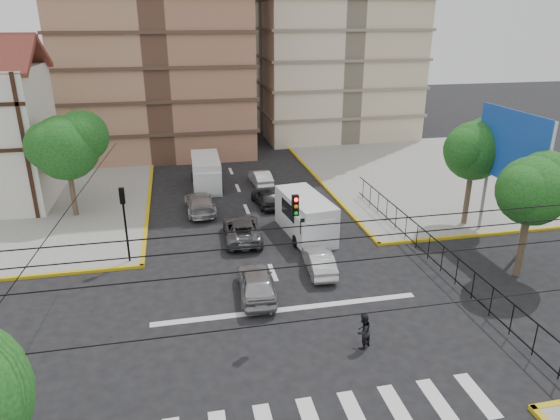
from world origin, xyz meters
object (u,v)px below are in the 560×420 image
object	(u,v)px
van_right_lane	(307,218)
pedestrian_crosswalk	(363,331)
van_left_lane	(206,174)
traffic_light_nw	(124,213)
car_silver_front_left	(256,283)
car_white_front_right	(319,262)

from	to	relation	value
van_right_lane	pedestrian_crosswalk	world-z (taller)	van_right_lane
van_left_lane	pedestrian_crosswalk	xyz separation A→B (m)	(4.92, -22.92, -0.43)
traffic_light_nw	van_left_lane	size ratio (longest dim) A/B	0.78
traffic_light_nw	pedestrian_crosswalk	distance (m)	14.59
car_silver_front_left	van_left_lane	bearing A→B (deg)	-83.40
traffic_light_nw	car_white_front_right	distance (m)	11.09
van_right_lane	van_left_lane	distance (m)	12.45
traffic_light_nw	pedestrian_crosswalk	world-z (taller)	traffic_light_nw
traffic_light_nw	van_left_lane	bearing A→B (deg)	67.43
traffic_light_nw	car_silver_front_left	size ratio (longest dim) A/B	1.00
van_right_lane	van_left_lane	xyz separation A→B (m)	(-5.56, 11.14, -0.02)
traffic_light_nw	van_left_lane	world-z (taller)	traffic_light_nw
traffic_light_nw	van_right_lane	bearing A→B (deg)	8.58
car_white_front_right	van_right_lane	bearing A→B (deg)	-92.64
van_left_lane	traffic_light_nw	bearing A→B (deg)	-111.34
van_left_lane	car_white_front_right	size ratio (longest dim) A/B	1.51
car_silver_front_left	van_right_lane	bearing A→B (deg)	-120.40
car_silver_front_left	pedestrian_crosswalk	world-z (taller)	pedestrian_crosswalk
van_left_lane	pedestrian_crosswalk	bearing A→B (deg)	-76.64
van_left_lane	car_white_front_right	bearing A→B (deg)	-71.38
pedestrian_crosswalk	van_right_lane	bearing A→B (deg)	-127.82
van_right_lane	car_silver_front_left	xyz separation A→B (m)	(-4.36, -6.67, -0.50)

